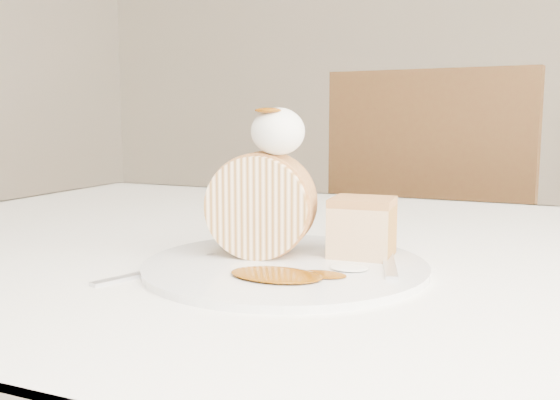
% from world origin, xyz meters
% --- Properties ---
extents(table, '(1.40, 0.90, 0.75)m').
position_xyz_m(table, '(0.00, 0.20, 0.66)').
color(table, white).
rests_on(table, ground).
extents(chair_far, '(0.52, 0.52, 1.00)m').
position_xyz_m(chair_far, '(-0.05, 1.06, 0.57)').
color(chair_far, brown).
rests_on(chair_far, ground).
extents(plate, '(0.31, 0.31, 0.01)m').
position_xyz_m(plate, '(-0.04, 0.07, 0.75)').
color(plate, white).
rests_on(plate, table).
extents(roulade_slice, '(0.12, 0.08, 0.11)m').
position_xyz_m(roulade_slice, '(-0.08, 0.09, 0.81)').
color(roulade_slice, '#FEDEB1').
rests_on(roulade_slice, plate).
extents(cake_chunk, '(0.07, 0.06, 0.05)m').
position_xyz_m(cake_chunk, '(0.02, 0.13, 0.78)').
color(cake_chunk, tan).
rests_on(cake_chunk, plate).
extents(whipped_cream, '(0.05, 0.05, 0.05)m').
position_xyz_m(whipped_cream, '(-0.06, 0.09, 0.89)').
color(whipped_cream, white).
rests_on(whipped_cream, roulade_slice).
extents(caramel_drizzle, '(0.03, 0.02, 0.01)m').
position_xyz_m(caramel_drizzle, '(-0.07, 0.08, 0.91)').
color(caramel_drizzle, '#6E3704').
rests_on(caramel_drizzle, whipped_cream).
extents(caramel_pool, '(0.09, 0.06, 0.00)m').
position_xyz_m(caramel_pool, '(-0.03, 0.01, 0.76)').
color(caramel_pool, '#6E3704').
rests_on(caramel_pool, plate).
extents(fork, '(0.07, 0.17, 0.00)m').
position_xyz_m(fork, '(0.05, 0.10, 0.76)').
color(fork, silver).
rests_on(fork, plate).
extents(spoon, '(0.07, 0.15, 0.00)m').
position_xyz_m(spoon, '(-0.16, -0.00, 0.75)').
color(spoon, silver).
rests_on(spoon, table).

